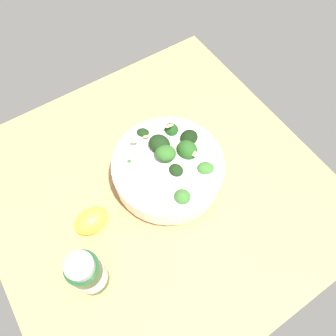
# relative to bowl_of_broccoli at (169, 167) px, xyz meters

# --- Properties ---
(ground_plane) EXTENTS (0.64, 0.64, 0.05)m
(ground_plane) POSITION_rel_bowl_of_broccoli_xyz_m (-0.01, 0.03, -0.06)
(ground_plane) COLOR tan
(bowl_of_broccoli) EXTENTS (0.21, 0.21, 0.09)m
(bowl_of_broccoli) POSITION_rel_bowl_of_broccoli_xyz_m (0.00, 0.00, 0.00)
(bowl_of_broccoli) COLOR white
(bowl_of_broccoli) RESTS_ON ground_plane
(lemon_wedge) EXTENTS (0.05, 0.07, 0.04)m
(lemon_wedge) POSITION_rel_bowl_of_broccoli_xyz_m (-0.01, 0.17, -0.02)
(lemon_wedge) COLOR yellow
(lemon_wedge) RESTS_ON ground_plane
(bottle_tall) EXTENTS (0.05, 0.05, 0.11)m
(bottle_tall) POSITION_rel_bowl_of_broccoli_xyz_m (-0.10, 0.22, 0.01)
(bottle_tall) COLOR #194723
(bottle_tall) RESTS_ON ground_plane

